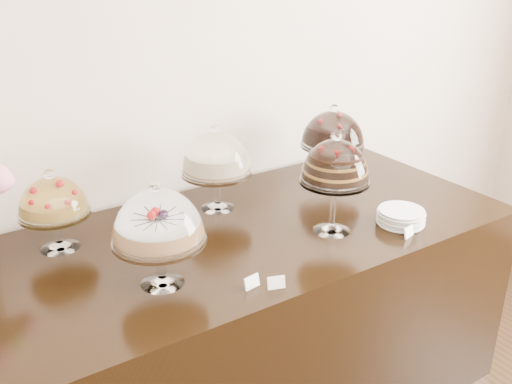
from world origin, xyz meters
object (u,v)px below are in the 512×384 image
display_counter (250,320)px  cake_stand_sugar_sponge (158,221)px  plate_stack (401,217)px  cake_stand_cheesecake (216,157)px  cake_stand_choco_layer (335,165)px  cake_stand_fruit_tart (53,201)px  cake_stand_dark_choco (333,132)px

display_counter → cake_stand_sugar_sponge: 0.85m
cake_stand_sugar_sponge → plate_stack: size_ratio=1.96×
cake_stand_cheesecake → plate_stack: 0.81m
cake_stand_choco_layer → plate_stack: (0.28, -0.11, -0.25)m
display_counter → cake_stand_cheesecake: cake_stand_cheesecake is taller
cake_stand_cheesecake → cake_stand_choco_layer: bearing=-57.9°
cake_stand_sugar_sponge → plate_stack: bearing=-6.6°
cake_stand_cheesecake → plate_stack: size_ratio=1.99×
display_counter → cake_stand_fruit_tart: size_ratio=6.86×
cake_stand_sugar_sponge → plate_stack: 1.04m
display_counter → cake_stand_cheesecake: (-0.01, 0.25, 0.69)m
display_counter → cake_stand_choco_layer: cake_stand_choco_layer is taller
cake_stand_choco_layer → cake_stand_dark_choco: 0.56m
cake_stand_sugar_sponge → display_counter: bearing=21.5°
cake_stand_fruit_tart → cake_stand_cheesecake: bearing=-1.0°
plate_stack → cake_stand_choco_layer: bearing=159.1°
display_counter → cake_stand_choco_layer: bearing=-35.8°
cake_stand_cheesecake → cake_stand_dark_choco: size_ratio=1.01×
cake_stand_fruit_tart → plate_stack: bearing=-24.3°
cake_stand_sugar_sponge → cake_stand_cheesecake: (0.46, 0.43, 0.00)m
cake_stand_sugar_sponge → cake_stand_cheesecake: cake_stand_cheesecake is taller
cake_stand_choco_layer → cake_stand_dark_choco: size_ratio=1.10×
display_counter → cake_stand_cheesecake: size_ratio=5.75×
cake_stand_fruit_tart → plate_stack: (1.24, -0.56, -0.16)m
cake_stand_dark_choco → plate_stack: bearing=-97.7°
cake_stand_cheesecake → cake_stand_sugar_sponge: bearing=-136.8°
cake_stand_dark_choco → display_counter: bearing=-159.4°
display_counter → cake_stand_sugar_sponge: bearing=-158.5°
cake_stand_dark_choco → plate_stack: cake_stand_dark_choco is taller
display_counter → cake_stand_cheesecake: 0.73m
cake_stand_fruit_tart → plate_stack: size_ratio=1.67×
plate_stack → cake_stand_dark_choco: bearing=82.3°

